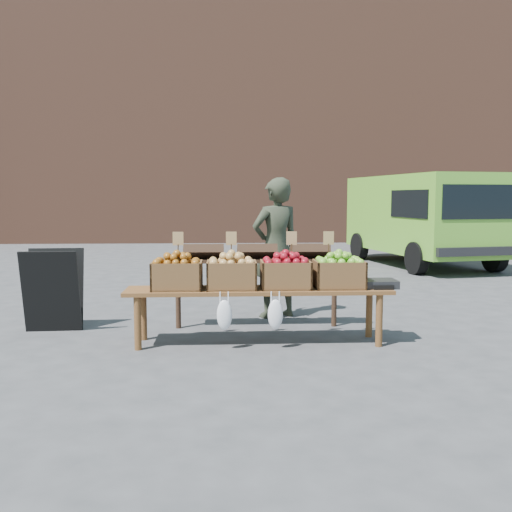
{
  "coord_description": "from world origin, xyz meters",
  "views": [
    {
      "loc": [
        -0.59,
        -5.47,
        1.5
      ],
      "look_at": [
        -0.26,
        0.77,
        0.85
      ],
      "focal_mm": 40.0,
      "sensor_mm": 36.0,
      "label": 1
    }
  ],
  "objects_px": {
    "delivery_van": "(422,221)",
    "crate_red_apples": "(285,275)",
    "crate_golden_apples": "(177,275)",
    "crate_green_apples": "(339,274)",
    "chalkboard_sign": "(53,290)",
    "back_table": "(257,283)",
    "crate_russet_pears": "(232,275)",
    "weighing_scale": "(379,283)",
    "vendor": "(276,248)",
    "display_bench": "(259,316)"
  },
  "relations": [
    {
      "from": "vendor",
      "to": "crate_green_apples",
      "type": "height_order",
      "value": "vendor"
    },
    {
      "from": "display_bench",
      "to": "crate_golden_apples",
      "type": "xyz_separation_m",
      "value": [
        -0.82,
        0.0,
        0.42
      ]
    },
    {
      "from": "crate_golden_apples",
      "to": "weighing_scale",
      "type": "height_order",
      "value": "crate_golden_apples"
    },
    {
      "from": "chalkboard_sign",
      "to": "crate_golden_apples",
      "type": "distance_m",
      "value": 1.6
    },
    {
      "from": "display_bench",
      "to": "weighing_scale",
      "type": "bearing_deg",
      "value": 0.0
    },
    {
      "from": "back_table",
      "to": "crate_green_apples",
      "type": "bearing_deg",
      "value": -41.82
    },
    {
      "from": "delivery_van",
      "to": "crate_green_apples",
      "type": "relative_size",
      "value": 8.72
    },
    {
      "from": "back_table",
      "to": "chalkboard_sign",
      "type": "bearing_deg",
      "value": -178.57
    },
    {
      "from": "back_table",
      "to": "crate_russet_pears",
      "type": "relative_size",
      "value": 4.2
    },
    {
      "from": "chalkboard_sign",
      "to": "crate_red_apples",
      "type": "relative_size",
      "value": 1.86
    },
    {
      "from": "crate_russet_pears",
      "to": "crate_green_apples",
      "type": "distance_m",
      "value": 1.1
    },
    {
      "from": "crate_green_apples",
      "to": "crate_red_apples",
      "type": "bearing_deg",
      "value": 180.0
    },
    {
      "from": "crate_red_apples",
      "to": "weighing_scale",
      "type": "xyz_separation_m",
      "value": [
        0.97,
        0.0,
        -0.1
      ]
    },
    {
      "from": "delivery_van",
      "to": "crate_russet_pears",
      "type": "height_order",
      "value": "delivery_van"
    },
    {
      "from": "back_table",
      "to": "crate_red_apples",
      "type": "height_order",
      "value": "back_table"
    },
    {
      "from": "weighing_scale",
      "to": "crate_green_apples",
      "type": "bearing_deg",
      "value": 180.0
    },
    {
      "from": "back_table",
      "to": "crate_red_apples",
      "type": "distance_m",
      "value": 0.79
    },
    {
      "from": "chalkboard_sign",
      "to": "crate_golden_apples",
      "type": "relative_size",
      "value": 1.86
    },
    {
      "from": "delivery_van",
      "to": "crate_green_apples",
      "type": "distance_m",
      "value": 7.24
    },
    {
      "from": "chalkboard_sign",
      "to": "weighing_scale",
      "type": "height_order",
      "value": "chalkboard_sign"
    },
    {
      "from": "delivery_van",
      "to": "vendor",
      "type": "xyz_separation_m",
      "value": [
        -3.67,
        -5.24,
        -0.11
      ]
    },
    {
      "from": "delivery_van",
      "to": "display_bench",
      "type": "distance_m",
      "value": 7.66
    },
    {
      "from": "vendor",
      "to": "crate_green_apples",
      "type": "distance_m",
      "value": 1.4
    },
    {
      "from": "crate_russet_pears",
      "to": "crate_golden_apples",
      "type": "bearing_deg",
      "value": 180.0
    },
    {
      "from": "delivery_van",
      "to": "crate_golden_apples",
      "type": "relative_size",
      "value": 8.72
    },
    {
      "from": "weighing_scale",
      "to": "chalkboard_sign",
      "type": "bearing_deg",
      "value": 169.31
    },
    {
      "from": "display_bench",
      "to": "crate_red_apples",
      "type": "relative_size",
      "value": 5.4
    },
    {
      "from": "vendor",
      "to": "weighing_scale",
      "type": "height_order",
      "value": "vendor"
    },
    {
      "from": "delivery_van",
      "to": "crate_red_apples",
      "type": "relative_size",
      "value": 8.72
    },
    {
      "from": "delivery_van",
      "to": "weighing_scale",
      "type": "bearing_deg",
      "value": -122.9
    },
    {
      "from": "crate_russet_pears",
      "to": "back_table",
      "type": "bearing_deg",
      "value": 67.7
    },
    {
      "from": "crate_red_apples",
      "to": "crate_green_apples",
      "type": "height_order",
      "value": "same"
    },
    {
      "from": "vendor",
      "to": "crate_russet_pears",
      "type": "xyz_separation_m",
      "value": [
        -0.56,
        -1.28,
        -0.16
      ]
    },
    {
      "from": "crate_red_apples",
      "to": "crate_green_apples",
      "type": "distance_m",
      "value": 0.55
    },
    {
      "from": "delivery_van",
      "to": "vendor",
      "type": "relative_size",
      "value": 2.51
    },
    {
      "from": "crate_green_apples",
      "to": "chalkboard_sign",
      "type": "bearing_deg",
      "value": 167.88
    },
    {
      "from": "back_table",
      "to": "crate_red_apples",
      "type": "relative_size",
      "value": 4.2
    },
    {
      "from": "delivery_van",
      "to": "weighing_scale",
      "type": "xyz_separation_m",
      "value": [
        -2.71,
        -6.52,
        -0.37
      ]
    },
    {
      "from": "delivery_van",
      "to": "crate_russet_pears",
      "type": "relative_size",
      "value": 8.72
    },
    {
      "from": "chalkboard_sign",
      "to": "crate_golden_apples",
      "type": "height_order",
      "value": "chalkboard_sign"
    },
    {
      "from": "back_table",
      "to": "crate_golden_apples",
      "type": "height_order",
      "value": "back_table"
    },
    {
      "from": "chalkboard_sign",
      "to": "vendor",
      "type": "bearing_deg",
      "value": 11.08
    },
    {
      "from": "crate_golden_apples",
      "to": "crate_green_apples",
      "type": "height_order",
      "value": "same"
    },
    {
      "from": "chalkboard_sign",
      "to": "back_table",
      "type": "xyz_separation_m",
      "value": [
        2.28,
        0.06,
        0.05
      ]
    },
    {
      "from": "weighing_scale",
      "to": "delivery_van",
      "type": "bearing_deg",
      "value": 67.45
    },
    {
      "from": "delivery_van",
      "to": "crate_red_apples",
      "type": "distance_m",
      "value": 7.49
    },
    {
      "from": "crate_golden_apples",
      "to": "crate_green_apples",
      "type": "xyz_separation_m",
      "value": [
        1.65,
        0.0,
        0.0
      ]
    },
    {
      "from": "chalkboard_sign",
      "to": "crate_red_apples",
      "type": "bearing_deg",
      "value": -17.21
    },
    {
      "from": "delivery_van",
      "to": "chalkboard_sign",
      "type": "height_order",
      "value": "delivery_van"
    },
    {
      "from": "chalkboard_sign",
      "to": "crate_green_apples",
      "type": "xyz_separation_m",
      "value": [
        3.09,
        -0.66,
        0.24
      ]
    }
  ]
}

